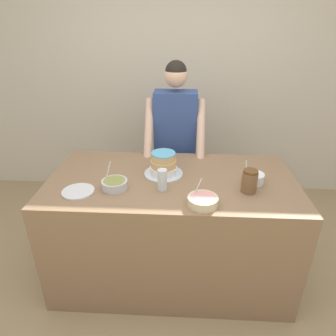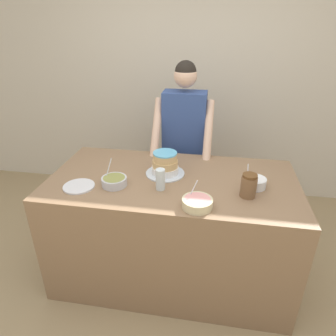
# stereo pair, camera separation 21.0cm
# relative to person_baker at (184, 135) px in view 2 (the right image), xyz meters

# --- Properties ---
(ground_plane) EXTENTS (14.00, 14.00, 0.00)m
(ground_plane) POSITION_rel_person_baker_xyz_m (0.00, -1.13, -0.99)
(ground_plane) COLOR tan
(wall_back) EXTENTS (10.00, 0.05, 2.60)m
(wall_back) POSITION_rel_person_baker_xyz_m (0.00, 0.83, 0.31)
(wall_back) COLOR beige
(wall_back) RESTS_ON ground_plane
(counter) EXTENTS (1.80, 0.92, 0.90)m
(counter) POSITION_rel_person_baker_xyz_m (0.00, -0.67, -0.54)
(counter) COLOR #8C6B4C
(counter) RESTS_ON ground_plane
(person_baker) EXTENTS (0.52, 0.46, 1.64)m
(person_baker) POSITION_rel_person_baker_xyz_m (0.00, 0.00, 0.00)
(person_baker) COLOR #2D2D38
(person_baker) RESTS_ON ground_plane
(cake) EXTENTS (0.29, 0.29, 0.17)m
(cake) POSITION_rel_person_baker_xyz_m (-0.06, -0.61, -0.02)
(cake) COLOR silver
(cake) RESTS_ON counter
(frosting_bowl_olive) EXTENTS (0.18, 0.18, 0.18)m
(frosting_bowl_olive) POSITION_rel_person_baker_xyz_m (-0.38, -0.84, -0.06)
(frosting_bowl_olive) COLOR silver
(frosting_bowl_olive) RESTS_ON counter
(frosting_bowl_white) EXTENTS (0.15, 0.15, 0.16)m
(frosting_bowl_white) POSITION_rel_person_baker_xyz_m (0.58, -0.70, -0.06)
(frosting_bowl_white) COLOR white
(frosting_bowl_white) RESTS_ON counter
(frosting_bowl_pink) EXTENTS (0.19, 0.19, 0.15)m
(frosting_bowl_pink) POSITION_rel_person_baker_xyz_m (0.21, -1.02, -0.06)
(frosting_bowl_pink) COLOR beige
(frosting_bowl_pink) RESTS_ON counter
(drinking_glass) EXTENTS (0.06, 0.06, 0.15)m
(drinking_glass) POSITION_rel_person_baker_xyz_m (-0.06, -0.84, -0.02)
(drinking_glass) COLOR silver
(drinking_glass) RESTS_ON counter
(ceramic_plate) EXTENTS (0.22, 0.22, 0.01)m
(ceramic_plate) POSITION_rel_person_baker_xyz_m (-0.62, -0.91, -0.09)
(ceramic_plate) COLOR silver
(ceramic_plate) RESTS_ON counter
(stoneware_jar) EXTENTS (0.10, 0.10, 0.16)m
(stoneware_jar) POSITION_rel_person_baker_xyz_m (0.52, -0.83, -0.01)
(stoneware_jar) COLOR brown
(stoneware_jar) RESTS_ON counter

